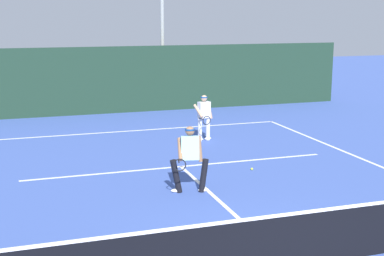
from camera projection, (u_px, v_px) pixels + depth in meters
name	position (u px, v px, depth m)	size (l,w,h in m)	color
court_line_baseline_far	(141.00, 130.00, 19.57)	(10.52, 0.10, 0.01)	white
court_line_service	(181.00, 166.00, 14.89)	(8.57, 0.10, 0.01)	white
court_line_centre	(223.00, 204.00, 11.92)	(0.10, 6.40, 0.01)	white
tennis_net	(295.00, 239.00, 8.84)	(11.52, 0.09, 1.08)	#1E4723
player_near	(190.00, 157.00, 12.56)	(1.01, 0.88, 1.60)	black
player_far	(204.00, 116.00, 17.82)	(0.65, 0.90, 1.53)	silver
tennis_ball	(252.00, 169.00, 14.55)	(0.07, 0.07, 0.07)	#D1E033
back_fence_windscreen	(120.00, 80.00, 22.83)	(20.65, 0.12, 2.82)	#1B3526
light_pole	(162.00, 16.00, 24.21)	(0.55, 0.44, 6.48)	#9EA39E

